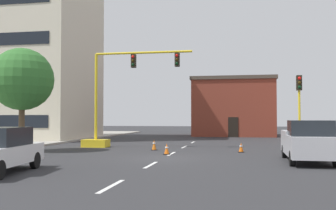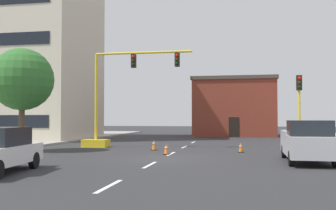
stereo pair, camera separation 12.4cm
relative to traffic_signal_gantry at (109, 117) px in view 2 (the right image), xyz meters
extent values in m
plane|color=#2D2D30|center=(5.32, -6.72, -2.17)|extent=(160.00, 160.00, 0.00)
cube|color=#9E998E|center=(-8.06, 1.28, -2.10)|extent=(6.00, 56.00, 0.14)
cube|color=silver|center=(5.32, -15.22, -2.17)|extent=(0.16, 2.40, 0.01)
cube|color=silver|center=(5.32, -9.72, -2.17)|extent=(0.16, 2.40, 0.01)
cube|color=silver|center=(5.32, -4.22, -2.17)|extent=(0.16, 2.40, 0.01)
cube|color=silver|center=(5.32, 1.28, -2.17)|extent=(0.16, 2.40, 0.01)
cube|color=silver|center=(5.32, 6.78, -2.17)|extent=(0.16, 2.40, 0.01)
cube|color=beige|center=(-11.65, 9.30, 8.65)|extent=(12.06, 10.66, 21.64)
cube|color=brown|center=(8.66, 20.34, 1.03)|extent=(9.30, 7.62, 6.41)
cube|color=#4C4238|center=(8.66, 20.34, 4.44)|extent=(9.60, 7.92, 0.40)
cube|color=black|center=(8.66, 16.50, -1.07)|extent=(1.10, 0.06, 2.20)
cube|color=yellow|center=(-0.96, 0.00, -1.90)|extent=(1.80, 1.20, 0.55)
cylinder|color=yellow|center=(-0.96, 0.00, 1.48)|extent=(0.20, 0.20, 6.20)
cylinder|color=yellow|center=(2.55, 0.00, 4.58)|extent=(7.02, 0.16, 0.16)
cube|color=black|center=(1.85, 0.00, 4.00)|extent=(0.32, 0.36, 0.95)
sphere|color=red|center=(1.85, -0.19, 4.28)|extent=(0.20, 0.20, 0.20)
sphere|color=#38280A|center=(1.85, -0.19, 4.00)|extent=(0.20, 0.20, 0.20)
sphere|color=black|center=(1.85, -0.19, 3.72)|extent=(0.20, 0.20, 0.20)
cube|color=black|center=(5.01, 0.00, 4.00)|extent=(0.32, 0.36, 0.95)
sphere|color=red|center=(5.01, -0.19, 4.28)|extent=(0.20, 0.20, 0.20)
sphere|color=#38280A|center=(5.01, -0.19, 4.00)|extent=(0.20, 0.20, 0.20)
sphere|color=black|center=(5.01, -0.19, 3.72)|extent=(0.20, 0.20, 0.20)
cylinder|color=yellow|center=(12.99, -1.13, 0.23)|extent=(0.14, 0.14, 4.80)
cube|color=black|center=(12.99, -1.13, 2.15)|extent=(0.32, 0.36, 0.95)
sphere|color=red|center=(12.99, -1.32, 2.43)|extent=(0.20, 0.20, 0.20)
sphere|color=#38280A|center=(12.99, -1.32, 2.15)|extent=(0.20, 0.20, 0.20)
sphere|color=black|center=(12.99, -1.32, 1.87)|extent=(0.20, 0.20, 0.20)
cylinder|color=brown|center=(-4.20, -4.36, -0.64)|extent=(0.36, 0.36, 3.07)
sphere|color=#33702D|center=(-4.20, -4.36, 2.37)|extent=(3.93, 3.93, 3.93)
cube|color=#BCBCC1|center=(12.42, -7.28, -1.36)|extent=(2.13, 5.45, 0.95)
cube|color=#1E2328|center=(12.40, -8.18, -0.53)|extent=(1.88, 1.84, 0.70)
cube|color=#BCBCC1|center=(12.45, -6.09, -0.80)|extent=(2.07, 2.86, 0.16)
cylinder|color=black|center=(13.28, -9.14, -1.83)|extent=(0.24, 0.69, 0.68)
cylinder|color=black|center=(11.48, -9.09, -1.83)|extent=(0.24, 0.69, 0.68)
cylinder|color=black|center=(13.36, -5.47, -1.83)|extent=(0.24, 0.69, 0.68)
cylinder|color=black|center=(11.56, -5.42, -1.83)|extent=(0.24, 0.69, 0.68)
cylinder|color=black|center=(0.85, -11.76, -1.83)|extent=(0.30, 0.70, 0.68)
cube|color=black|center=(5.13, -4.73, -2.15)|extent=(0.36, 0.36, 0.04)
cone|color=orange|center=(5.13, -4.73, -1.84)|extent=(0.28, 0.28, 0.59)
cylinder|color=white|center=(5.13, -4.73, -1.77)|extent=(0.19, 0.19, 0.08)
cube|color=black|center=(9.34, -2.50, -2.15)|extent=(0.36, 0.36, 0.04)
cone|color=orange|center=(9.34, -2.50, -1.85)|extent=(0.28, 0.28, 0.56)
cylinder|color=white|center=(9.34, -2.50, -1.79)|extent=(0.19, 0.19, 0.08)
cube|color=black|center=(3.78, -1.92, -2.15)|extent=(0.36, 0.36, 0.04)
cone|color=orange|center=(3.78, -1.92, -1.80)|extent=(0.28, 0.28, 0.67)
cylinder|color=white|center=(3.78, -1.92, -1.72)|extent=(0.19, 0.19, 0.08)
camera|label=1|loc=(9.16, -26.71, -0.08)|focal=41.52mm
camera|label=2|loc=(9.28, -26.69, -0.08)|focal=41.52mm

